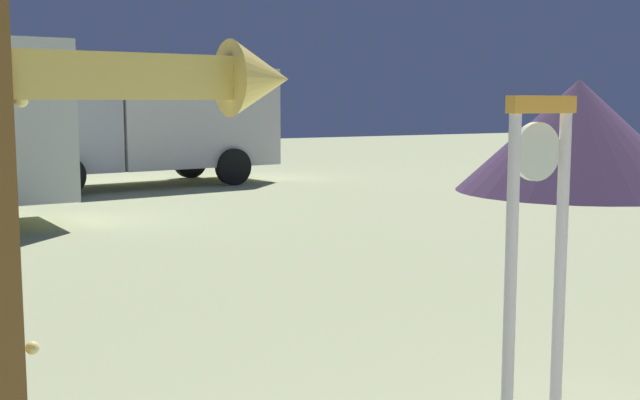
# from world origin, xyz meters

# --- Properties ---
(standing_clock) EXTENTS (0.47, 0.11, 2.06)m
(standing_clock) POSITION_xyz_m (0.02, 2.81, 1.25)
(standing_clock) COLOR white
(standing_clock) RESTS_ON ground_plane
(arrow_sign) EXTENTS (1.00, 0.26, 2.38)m
(arrow_sign) POSITION_xyz_m (-2.70, 1.87, 1.60)
(arrow_sign) COLOR brown
(arrow_sign) RESTS_ON ground_plane
(box_truck_far) EXTENTS (6.31, 3.14, 2.88)m
(box_truck_far) POSITION_xyz_m (3.09, 18.56, 1.58)
(box_truck_far) COLOR silver
(box_truck_far) RESTS_ON ground_plane
(dome_tent) EXTENTS (5.47, 5.47, 2.56)m
(dome_tent) POSITION_xyz_m (10.79, 12.27, 1.28)
(dome_tent) COLOR #4D3354
(dome_tent) RESTS_ON ground_plane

